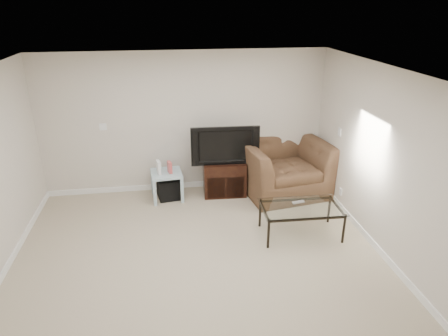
{
  "coord_description": "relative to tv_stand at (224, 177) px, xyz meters",
  "views": [
    {
      "loc": [
        -0.35,
        -4.31,
        3.26
      ],
      "look_at": [
        0.5,
        1.2,
        0.9
      ],
      "focal_mm": 32.0,
      "sensor_mm": 36.0,
      "label": 1
    }
  ],
  "objects": [
    {
      "name": "floor",
      "position": [
        -0.65,
        -2.16,
        -0.31
      ],
      "size": [
        5.0,
        5.0,
        0.0
      ],
      "primitive_type": "plane",
      "color": "tan",
      "rests_on": "ground"
    },
    {
      "name": "ceiling",
      "position": [
        -0.65,
        -2.16,
        2.19
      ],
      "size": [
        5.0,
        5.0,
        0.0
      ],
      "primitive_type": "plane",
      "color": "white",
      "rests_on": "ground"
    },
    {
      "name": "wall_back",
      "position": [
        -0.65,
        0.34,
        0.94
      ],
      "size": [
        5.0,
        0.02,
        2.5
      ],
      "primitive_type": "cube",
      "color": "silver",
      "rests_on": "ground"
    },
    {
      "name": "wall_right",
      "position": [
        1.85,
        -2.16,
        0.94
      ],
      "size": [
        0.02,
        5.0,
        2.5
      ],
      "primitive_type": "cube",
      "color": "silver",
      "rests_on": "ground"
    },
    {
      "name": "plate_back",
      "position": [
        -2.05,
        0.33,
        0.94
      ],
      "size": [
        0.12,
        0.02,
        0.12
      ],
      "primitive_type": "cube",
      "color": "white",
      "rests_on": "wall_back"
    },
    {
      "name": "plate_right_switch",
      "position": [
        1.83,
        -0.56,
        0.94
      ],
      "size": [
        0.02,
        0.09,
        0.13
      ],
      "primitive_type": "cube",
      "color": "white",
      "rests_on": "wall_right"
    },
    {
      "name": "plate_right_outlet",
      "position": [
        1.83,
        -0.86,
        -0.01
      ],
      "size": [
        0.02,
        0.08,
        0.12
      ],
      "primitive_type": "cube",
      "color": "white",
      "rests_on": "wall_right"
    },
    {
      "name": "tv_stand",
      "position": [
        0.0,
        0.0,
        0.0
      ],
      "size": [
        0.77,
        0.55,
        0.62
      ],
      "primitive_type": null,
      "rotation": [
        0.0,
        0.0,
        -0.05
      ],
      "color": "black",
      "rests_on": "floor"
    },
    {
      "name": "dvd_player",
      "position": [
        -0.0,
        -0.04,
        0.21
      ],
      "size": [
        0.46,
        0.33,
        0.06
      ],
      "primitive_type": "cube",
      "rotation": [
        0.0,
        0.0,
        -0.05
      ],
      "color": "black",
      "rests_on": "tv_stand"
    },
    {
      "name": "television",
      "position": [
        -0.0,
        -0.03,
        0.65
      ],
      "size": [
        1.1,
        0.26,
        0.68
      ],
      "primitive_type": "imported",
      "rotation": [
        0.0,
        0.0,
        -0.04
      ],
      "color": "black",
      "rests_on": "tv_stand"
    },
    {
      "name": "side_table",
      "position": [
        -1.03,
        -0.06,
        -0.06
      ],
      "size": [
        0.56,
        0.56,
        0.5
      ],
      "primitive_type": null,
      "rotation": [
        0.0,
        0.0,
        0.08
      ],
      "color": "silver",
      "rests_on": "floor"
    },
    {
      "name": "subwoofer",
      "position": [
        -1.0,
        -0.03,
        -0.13
      ],
      "size": [
        0.43,
        0.43,
        0.38
      ],
      "primitive_type": "cube",
      "rotation": [
        0.0,
        0.0,
        0.15
      ],
      "color": "black",
      "rests_on": "floor"
    },
    {
      "name": "game_console",
      "position": [
        -1.15,
        -0.09,
        0.3
      ],
      "size": [
        0.08,
        0.17,
        0.23
      ],
      "primitive_type": "cube",
      "rotation": [
        0.0,
        0.0,
        0.2
      ],
      "color": "white",
      "rests_on": "side_table"
    },
    {
      "name": "game_case",
      "position": [
        -0.96,
        -0.07,
        0.29
      ],
      "size": [
        0.09,
        0.15,
        0.2
      ],
      "primitive_type": "cube",
      "rotation": [
        0.0,
        0.0,
        0.25
      ],
      "color": "#CC4C4C",
      "rests_on": "side_table"
    },
    {
      "name": "recliner",
      "position": [
        1.06,
        -0.11,
        0.33
      ],
      "size": [
        1.59,
        1.17,
        1.28
      ],
      "primitive_type": "imported",
      "rotation": [
        0.0,
        0.0,
        0.15
      ],
      "color": "#543620",
      "rests_on": "floor"
    },
    {
      "name": "coffee_table",
      "position": [
        0.91,
        -1.55,
        -0.08
      ],
      "size": [
        1.21,
        0.71,
        0.46
      ],
      "primitive_type": null,
      "rotation": [
        0.0,
        0.0,
        -0.03
      ],
      "color": "black",
      "rests_on": "floor"
    },
    {
      "name": "remote",
      "position": [
        0.9,
        -1.43,
        0.17
      ],
      "size": [
        0.19,
        0.08,
        0.02
      ],
      "primitive_type": "cube",
      "rotation": [
        0.0,
        0.0,
        0.17
      ],
      "color": "#B2B2B7",
      "rests_on": "coffee_table"
    }
  ]
}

